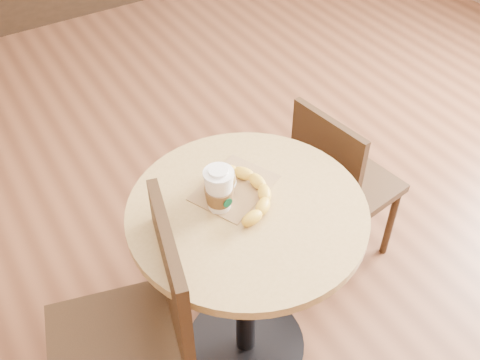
{
  "coord_description": "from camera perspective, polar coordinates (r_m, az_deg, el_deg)",
  "views": [
    {
      "loc": [
        -0.59,
        -0.91,
        1.91
      ],
      "look_at": [
        0.01,
        0.07,
        0.83
      ],
      "focal_mm": 42.0,
      "sensor_mm": 36.0,
      "label": 1
    }
  ],
  "objects": [
    {
      "name": "cafe_table",
      "position": [
        1.77,
        0.68,
        -7.78
      ],
      "size": [
        0.7,
        0.7,
        0.75
      ],
      "color": "black",
      "rests_on": "ground"
    },
    {
      "name": "muffin",
      "position": [
        1.63,
        -1.92,
        -0.21
      ],
      "size": [
        0.09,
        0.09,
        0.08
      ],
      "color": "silver",
      "rests_on": "kraft_bag"
    },
    {
      "name": "chair_right",
      "position": [
        2.18,
        10.0,
        -0.29
      ],
      "size": [
        0.39,
        0.39,
        0.78
      ],
      "rotation": [
        0.0,
        0.0,
        1.72
      ],
      "color": "#362413",
      "rests_on": "ground"
    },
    {
      "name": "chair_left",
      "position": [
        1.68,
        -10.25,
        -15.11
      ],
      "size": [
        0.48,
        0.48,
        0.9
      ],
      "rotation": [
        0.0,
        0.0,
        -1.83
      ],
      "color": "#362413",
      "rests_on": "ground"
    },
    {
      "name": "banana",
      "position": [
        1.63,
        0.69,
        -1.01
      ],
      "size": [
        0.23,
        0.31,
        0.04
      ],
      "primitive_type": null,
      "rotation": [
        0.0,
        0.0,
        -0.27
      ],
      "color": "gold",
      "rests_on": "kraft_bag"
    },
    {
      "name": "kraft_bag",
      "position": [
        1.67,
        -0.55,
        -0.78
      ],
      "size": [
        0.29,
        0.26,
        0.0
      ],
      "primitive_type": "cube",
      "rotation": [
        0.0,
        0.0,
        0.43
      ],
      "color": "olive",
      "rests_on": "cafe_table"
    },
    {
      "name": "coffee_cup",
      "position": [
        1.57,
        -2.14,
        -1.1
      ],
      "size": [
        0.09,
        0.09,
        0.14
      ],
      "rotation": [
        0.0,
        0.0,
        0.09
      ],
      "color": "white",
      "rests_on": "cafe_table"
    }
  ]
}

